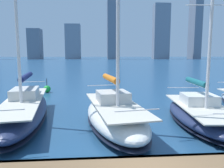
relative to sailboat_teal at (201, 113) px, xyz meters
The scene contains 5 objects.
city_skyline 157.18m from the sailboat_teal, 93.42° to the right, with size 159.63×15.26×46.76m.
sailboat_teal is the anchor object (origin of this frame).
sailboat_orange 4.78m from the sailboat_teal, ahead, with size 3.72×7.50×11.38m.
sailboat_navy 9.83m from the sailboat_teal, ahead, with size 3.70×9.66×12.68m.
channel_buoy 14.96m from the sailboat_teal, 45.31° to the right, with size 0.70×0.70×1.40m.
Camera 1 is at (1.38, 5.06, 3.79)m, focal length 35.00 mm.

